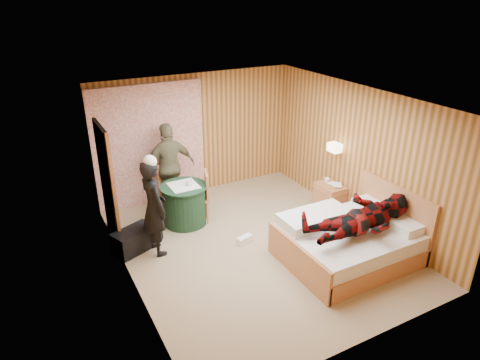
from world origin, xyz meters
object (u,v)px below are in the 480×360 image
duffel_bag (134,240)px  chair_far (170,183)px  bed (348,241)px  nightstand (330,198)px  wall_lamp (335,147)px  man_on_bed (364,210)px  chair_near (201,193)px  man_at_table (170,167)px  round_table (185,204)px  woman_standing (154,208)px

duffel_bag → chair_far: bearing=25.3°
bed → nightstand: (0.75, 1.40, -0.02)m
wall_lamp → chair_far: 3.21m
duffel_bag → man_on_bed: man_on_bed is taller
chair_near → man_at_table: man_at_table is taller
wall_lamp → man_on_bed: (-0.77, -1.67, -0.33)m
chair_near → round_table: bearing=-80.0°
nightstand → chair_near: (-2.33, 0.86, 0.27)m
wall_lamp → man_on_bed: bearing=-114.9°
bed → woman_standing: 3.15m
nightstand → chair_far: 3.11m
man_on_bed → round_table: bearing=127.1°
wall_lamp → duffel_bag: bearing=174.2°
chair_far → man_at_table: 0.33m
chair_near → bed: bearing=53.1°
wall_lamp → round_table: bearing=162.3°
woman_standing → bed: bearing=-128.4°
wall_lamp → woman_standing: 3.49m
bed → nightstand: bed is taller
duffel_bag → woman_standing: woman_standing is taller
man_on_bed → chair_far: bearing=121.2°
round_table → man_on_bed: man_on_bed is taller
wall_lamp → woman_standing: size_ratio=0.16×
man_on_bed → chair_near: bearing=122.8°
wall_lamp → duffel_bag: size_ratio=0.38×
bed → man_on_bed: (0.02, -0.23, 0.66)m
wall_lamp → round_table: (-2.69, 0.86, -0.92)m
wall_lamp → woman_standing: bearing=176.9°
chair_near → man_on_bed: man_on_bed is taller
woman_standing → man_at_table: 1.59m
wall_lamp → bed: (-0.80, -1.44, -0.99)m
chair_far → man_on_bed: bearing=-79.8°
chair_far → duffel_bag: bearing=-153.6°
round_table → woman_standing: bearing=-138.4°
duffel_bag → man_at_table: man_at_table is taller
round_table → chair_far: size_ratio=0.92×
chair_near → chair_far: bearing=-136.7°
duffel_bag → man_at_table: (1.09, 1.19, 0.67)m
woman_standing → man_on_bed: bearing=-131.5°
wall_lamp → bed: bearing=-119.0°
bed → duffel_bag: size_ratio=2.92×
round_table → man_on_bed: size_ratio=0.49×
woman_standing → round_table: bearing=-55.2°
chair_near → man_at_table: size_ratio=0.56×
woman_standing → man_on_bed: size_ratio=0.92×
wall_lamp → chair_near: (-2.38, 0.82, -0.74)m
man_on_bed → duffel_bag: bearing=145.6°
bed → man_at_table: size_ratio=1.16×
nightstand → man_at_table: (-2.64, 1.62, 0.57)m
bed → chair_far: bearing=122.8°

